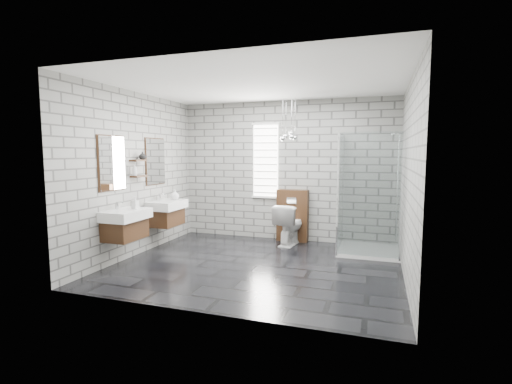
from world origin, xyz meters
The scene contains 20 objects.
floor centered at (0.00, 0.00, -0.01)m, with size 4.20×3.60×0.02m, color black.
ceiling centered at (0.00, 0.00, 2.71)m, with size 4.20×3.60×0.02m, color white.
wall_back centered at (0.00, 1.81, 1.35)m, with size 4.20×0.02×2.70m, color gray.
wall_front centered at (0.00, -1.81, 1.35)m, with size 4.20×0.02×2.70m, color gray.
wall_left centered at (-2.11, 0.00, 1.35)m, with size 0.02×3.60×2.70m, color gray.
wall_right centered at (2.11, 0.00, 1.35)m, with size 0.02×3.60×2.70m, color gray.
vanity_left centered at (-1.91, -0.62, 0.76)m, with size 0.47×0.70×1.57m.
vanity_right centered at (-1.91, 0.52, 0.76)m, with size 0.47×0.70×1.57m.
shelf_lower centered at (-2.03, -0.05, 1.32)m, with size 0.14×0.30×0.03m, color #3E2413.
shelf_upper centered at (-2.03, -0.05, 1.58)m, with size 0.14×0.30×0.03m, color #3E2413.
window centered at (-0.40, 1.78, 1.55)m, with size 0.56×0.05×1.48m.
cistern_panel centered at (0.17, 1.70, 0.50)m, with size 0.60×0.20×1.00m, color #3E2413.
flush_plate centered at (0.17, 1.60, 0.80)m, with size 0.18×0.01×0.12m, color silver.
shower_enclosure centered at (1.50, 1.18, 0.50)m, with size 1.00×1.00×2.03m.
pendant_cluster centered at (0.17, 1.37, 2.01)m, with size 0.28×0.27×0.79m.
toilet centered at (0.17, 1.44, 0.38)m, with size 0.42×0.74×0.76m, color white.
soap_bottle_a centered at (-1.80, -0.47, 0.94)m, with size 0.09×0.09×0.19m, color #B2B2B2.
soap_bottle_b centered at (-1.80, 0.68, 0.95)m, with size 0.15×0.15×0.19m, color #B2B2B2.
soap_bottle_c centered at (-2.02, -0.17, 1.43)m, with size 0.07×0.08×0.19m, color #B2B2B2.
vase centered at (-2.02, 0.05, 1.66)m, with size 0.12×0.12×0.13m, color #B2B2B2.
Camera 1 is at (1.72, -5.23, 1.70)m, focal length 26.00 mm.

